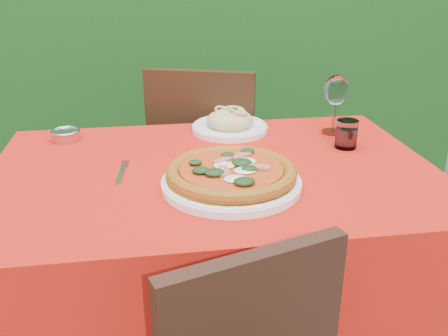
{
  "coord_description": "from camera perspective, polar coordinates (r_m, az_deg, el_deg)",
  "views": [
    {
      "loc": [
        -0.17,
        -1.3,
        1.3
      ],
      "look_at": [
        0.02,
        -0.05,
        0.77
      ],
      "focal_mm": 40.0,
      "sensor_mm": 36.0,
      "label": 1
    }
  ],
  "objects": [
    {
      "name": "hedge",
      "position": [
        2.88,
        -5.51,
        15.06
      ],
      "size": [
        3.2,
        0.55,
        1.78
      ],
      "color": "black",
      "rests_on": "ground"
    },
    {
      "name": "dining_table",
      "position": [
        1.48,
        -1.07,
        -5.42
      ],
      "size": [
        1.26,
        0.86,
        0.75
      ],
      "color": "#4A2E17",
      "rests_on": "ground"
    },
    {
      "name": "chair_far",
      "position": [
        2.07,
        -2.1,
        0.91
      ],
      "size": [
        0.53,
        0.53,
        0.92
      ],
      "rotation": [
        0.0,
        0.0,
        2.82
      ],
      "color": "black",
      "rests_on": "ground"
    },
    {
      "name": "pizza_plate",
      "position": [
        1.29,
        0.84,
        -0.89
      ],
      "size": [
        0.42,
        0.42,
        0.07
      ],
      "rotation": [
        0.0,
        0.0,
        0.31
      ],
      "color": "white",
      "rests_on": "dining_table"
    },
    {
      "name": "pasta_plate",
      "position": [
        1.72,
        0.66,
        5.11
      ],
      "size": [
        0.26,
        0.26,
        0.07
      ],
      "rotation": [
        0.0,
        0.0,
        -0.27
      ],
      "color": "white",
      "rests_on": "dining_table"
    },
    {
      "name": "water_glass",
      "position": [
        1.61,
        13.81,
        3.65
      ],
      "size": [
        0.07,
        0.07,
        0.09
      ],
      "color": "silver",
      "rests_on": "dining_table"
    },
    {
      "name": "wine_glass",
      "position": [
        1.71,
        12.69,
        8.41
      ],
      "size": [
        0.08,
        0.08,
        0.2
      ],
      "color": "silver",
      "rests_on": "dining_table"
    },
    {
      "name": "fork",
      "position": [
        1.4,
        -11.71,
        -0.74
      ],
      "size": [
        0.04,
        0.19,
        0.0
      ],
      "primitive_type": "cube",
      "rotation": [
        0.0,
        0.0,
        -0.11
      ],
      "color": "silver",
      "rests_on": "dining_table"
    },
    {
      "name": "steel_ramekin",
      "position": [
        1.71,
        -17.61,
        3.53
      ],
      "size": [
        0.09,
        0.09,
        0.03
      ],
      "primitive_type": "cylinder",
      "color": "silver",
      "rests_on": "dining_table"
    }
  ]
}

